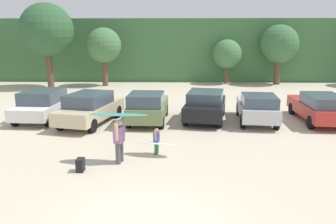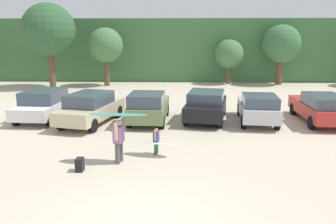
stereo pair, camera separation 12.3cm
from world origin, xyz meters
name	(u,v)px [view 1 (the left image)]	position (x,y,z in m)	size (l,w,h in m)	color
hillside_ridge	(169,48)	(0.00, 31.29, 3.00)	(108.00, 12.00, 5.99)	#427042
tree_right	(47,30)	(-10.07, 21.53, 4.85)	(4.44, 4.44, 7.11)	brown
tree_center_right	(104,46)	(-5.59, 22.79, 3.54)	(3.06, 3.06, 5.12)	brown
tree_center	(227,54)	(5.48, 24.34, 2.72)	(2.69, 2.69, 4.09)	brown
tree_center_left	(279,44)	(10.10, 23.99, 3.64)	(3.43, 3.43, 5.40)	brown
parked_car_white	(43,104)	(-6.40, 10.45, 0.84)	(2.18, 4.30, 1.60)	white
parked_car_champagne	(90,108)	(-3.65, 9.63, 0.84)	(2.87, 4.89, 1.62)	beige
parked_car_olive_green	(148,107)	(-0.71, 9.96, 0.83)	(2.01, 4.25, 1.65)	#6B7F4C
parked_car_black	(205,105)	(2.34, 10.49, 0.83)	(2.66, 4.44, 1.58)	black
parked_car_silver	(257,107)	(4.98, 10.04, 0.82)	(2.23, 4.38, 1.55)	silver
parked_car_red	(319,107)	(8.20, 10.16, 0.82)	(1.97, 4.79, 1.56)	#B72D28
person_adult	(119,139)	(-1.27, 4.25, 0.90)	(0.37, 0.62, 1.59)	#4C4C51
person_child	(156,140)	(0.01, 5.16, 0.58)	(0.24, 0.43, 1.03)	#26593F
surfboard_teal	(119,115)	(-1.27, 4.35, 1.76)	(2.14, 0.69, 0.12)	teal
surfboard_white	(153,143)	(-0.11, 5.02, 0.48)	(1.83, 0.89, 0.18)	white
backpack_dropped	(80,165)	(-2.46, 3.43, 0.22)	(0.24, 0.34, 0.45)	black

